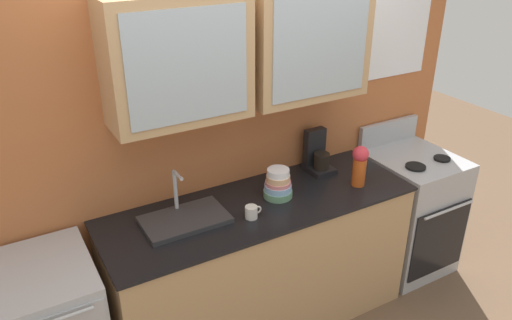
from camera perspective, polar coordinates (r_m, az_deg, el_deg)
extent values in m
plane|color=brown|center=(3.71, 0.47, -17.47)|extent=(10.00, 10.00, 0.00)
cube|color=#B76638|center=(3.29, -2.88, 3.25)|extent=(3.59, 0.10, 2.56)
cube|color=tan|center=(2.76, -8.96, 11.16)|extent=(0.78, 0.32, 0.69)
cube|color=#9EADB7|center=(2.61, -7.61, 10.40)|extent=(0.66, 0.01, 0.59)
cube|color=tan|center=(3.14, 5.63, 13.16)|extent=(0.78, 0.32, 0.69)
cube|color=#9EADB7|center=(3.01, 7.45, 12.52)|extent=(0.66, 0.01, 0.59)
cube|color=white|center=(3.82, 15.54, 14.56)|extent=(0.64, 0.01, 0.75)
cube|color=tan|center=(3.41, 0.50, -11.87)|extent=(1.98, 0.66, 0.92)
cube|color=black|center=(3.14, 0.53, -5.11)|extent=(2.00, 0.68, 0.02)
cube|color=#ADAFB5|center=(4.12, 16.83, -5.58)|extent=(0.59, 0.66, 0.94)
cube|color=black|center=(3.98, 20.10, -8.60)|extent=(0.55, 0.01, 0.56)
cylinder|color=#ADAFB5|center=(3.82, 21.06, -5.32)|extent=(0.47, 0.02, 0.02)
cube|color=#ADAFB5|center=(4.06, 14.78, 3.09)|extent=(0.56, 0.04, 0.18)
cylinder|color=black|center=(3.74, 17.65, -0.72)|extent=(0.14, 0.14, 0.02)
cylinder|color=black|center=(3.92, 20.35, 0.17)|extent=(0.12, 0.12, 0.02)
cube|color=#2D2D30|center=(2.98, -8.07, -6.71)|extent=(0.50, 0.30, 0.03)
cylinder|color=#ADAFB5|center=(3.01, -9.13, -3.34)|extent=(0.02, 0.02, 0.25)
cylinder|color=#ADAFB5|center=(2.90, -8.86, -1.69)|extent=(0.02, 0.12, 0.02)
cylinder|color=#669972|center=(3.20, 2.49, -3.78)|extent=(0.18, 0.18, 0.05)
cylinder|color=#8CB7E0|center=(3.19, 2.50, -3.20)|extent=(0.17, 0.17, 0.05)
cylinder|color=#D87F84|center=(3.17, 2.51, -2.69)|extent=(0.16, 0.16, 0.04)
cylinder|color=#E0AD7F|center=(3.15, 2.52, -2.14)|extent=(0.15, 0.15, 0.05)
cylinder|color=white|center=(3.14, 2.54, -1.51)|extent=(0.14, 0.14, 0.05)
cylinder|color=#BF4C19|center=(3.37, 11.59, -1.34)|extent=(0.09, 0.09, 0.19)
sphere|color=#D8333F|center=(3.31, 11.79, 0.67)|extent=(0.11, 0.11, 0.11)
cylinder|color=silver|center=(2.98, -0.54, -5.94)|extent=(0.07, 0.07, 0.08)
torus|color=silver|center=(2.99, 0.20, -5.66)|extent=(0.05, 0.01, 0.05)
cube|color=black|center=(3.55, 7.19, -0.99)|extent=(0.17, 0.20, 0.03)
cylinder|color=black|center=(3.50, 7.44, -0.09)|extent=(0.11, 0.11, 0.11)
cube|color=black|center=(3.53, 6.65, 1.55)|extent=(0.15, 0.06, 0.26)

